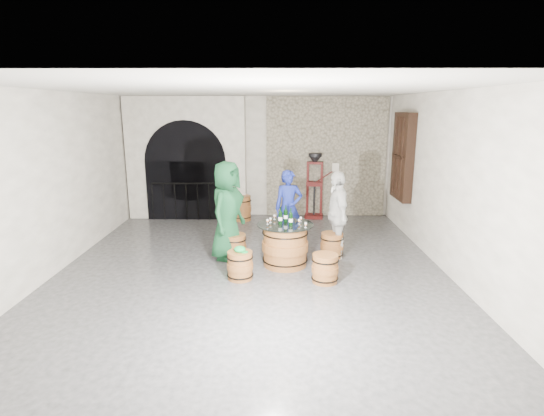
{
  "coord_description": "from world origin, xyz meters",
  "views": [
    {
      "loc": [
        0.42,
        -7.44,
        2.9
      ],
      "look_at": [
        0.37,
        0.37,
        1.05
      ],
      "focal_mm": 28.0,
      "sensor_mm": 36.0,
      "label": 1
    }
  ],
  "objects_px": {
    "barrel_stool_near_left": "(240,265)",
    "wine_bottle_right": "(286,215)",
    "barrel_stool_right": "(332,245)",
    "barrel_table": "(285,245)",
    "barrel_stool_far": "(288,236)",
    "person_blue": "(289,208)",
    "person_green": "(227,211)",
    "barrel_stool_near_right": "(325,268)",
    "wine_bottle_left": "(280,217)",
    "barrel_stool_left": "(235,247)",
    "wine_bottle_center": "(291,219)",
    "corking_press": "(315,181)",
    "person_white": "(337,215)",
    "side_barrel": "(242,208)"
  },
  "relations": [
    {
      "from": "barrel_stool_near_left",
      "to": "wine_bottle_right",
      "type": "bearing_deg",
      "value": 45.13
    },
    {
      "from": "barrel_stool_right",
      "to": "barrel_stool_near_left",
      "type": "xyz_separation_m",
      "value": [
        -1.73,
        -1.1,
        0.0
      ]
    },
    {
      "from": "barrel_table",
      "to": "barrel_stool_far",
      "type": "bearing_deg",
      "value": 85.41
    },
    {
      "from": "barrel_stool_far",
      "to": "person_blue",
      "type": "bearing_deg",
      "value": 85.41
    },
    {
      "from": "person_green",
      "to": "barrel_stool_near_right",
      "type": "bearing_deg",
      "value": -102.18
    },
    {
      "from": "barrel_stool_far",
      "to": "barrel_stool_right",
      "type": "xyz_separation_m",
      "value": [
        0.86,
        -0.59,
        0.0
      ]
    },
    {
      "from": "barrel_stool_right",
      "to": "person_blue",
      "type": "bearing_deg",
      "value": 136.03
    },
    {
      "from": "person_blue",
      "to": "person_green",
      "type": "bearing_deg",
      "value": -149.3
    },
    {
      "from": "barrel_stool_near_right",
      "to": "wine_bottle_left",
      "type": "xyz_separation_m",
      "value": [
        -0.75,
        0.79,
        0.69
      ]
    },
    {
      "from": "person_green",
      "to": "barrel_stool_left",
      "type": "bearing_deg",
      "value": -87.69
    },
    {
      "from": "barrel_stool_right",
      "to": "barrel_stool_near_left",
      "type": "distance_m",
      "value": 2.05
    },
    {
      "from": "barrel_stool_far",
      "to": "wine_bottle_center",
      "type": "bearing_deg",
      "value": -89.26
    },
    {
      "from": "person_green",
      "to": "wine_bottle_right",
      "type": "bearing_deg",
      "value": -80.72
    },
    {
      "from": "barrel_stool_far",
      "to": "barrel_stool_right",
      "type": "bearing_deg",
      "value": -34.78
    },
    {
      "from": "barrel_stool_near_right",
      "to": "corking_press",
      "type": "relative_size",
      "value": 0.29
    },
    {
      "from": "wine_bottle_right",
      "to": "corking_press",
      "type": "xyz_separation_m",
      "value": [
        0.85,
        3.4,
        0.07
      ]
    },
    {
      "from": "barrel_stool_left",
      "to": "barrel_stool_near_left",
      "type": "xyz_separation_m",
      "value": [
        0.18,
        -1.01,
        0.0
      ]
    },
    {
      "from": "barrel_stool_left",
      "to": "wine_bottle_center",
      "type": "distance_m",
      "value": 1.35
    },
    {
      "from": "barrel_table",
      "to": "barrel_stool_left",
      "type": "xyz_separation_m",
      "value": [
        -0.98,
        0.34,
        -0.15
      ]
    },
    {
      "from": "barrel_table",
      "to": "person_green",
      "type": "xyz_separation_m",
      "value": [
        -1.11,
        0.39,
        0.56
      ]
    },
    {
      "from": "person_blue",
      "to": "corking_press",
      "type": "height_order",
      "value": "corking_press"
    },
    {
      "from": "person_green",
      "to": "person_blue",
      "type": "relative_size",
      "value": 1.18
    },
    {
      "from": "person_blue",
      "to": "person_white",
      "type": "bearing_deg",
      "value": -44.4
    },
    {
      "from": "barrel_table",
      "to": "corking_press",
      "type": "relative_size",
      "value": 0.6
    },
    {
      "from": "barrel_stool_near_left",
      "to": "side_barrel",
      "type": "xyz_separation_m",
      "value": [
        -0.26,
        3.95,
        0.08
      ]
    },
    {
      "from": "barrel_stool_near_right",
      "to": "wine_bottle_center",
      "type": "relative_size",
      "value": 1.53
    },
    {
      "from": "barrel_stool_far",
      "to": "corking_press",
      "type": "distance_m",
      "value": 2.74
    },
    {
      "from": "person_blue",
      "to": "person_white",
      "type": "height_order",
      "value": "person_white"
    },
    {
      "from": "person_white",
      "to": "wine_bottle_left",
      "type": "xyz_separation_m",
      "value": [
        -1.11,
        -0.48,
        0.07
      ]
    },
    {
      "from": "barrel_stool_right",
      "to": "side_barrel",
      "type": "distance_m",
      "value": 3.47
    },
    {
      "from": "person_green",
      "to": "corking_press",
      "type": "distance_m",
      "value": 3.73
    },
    {
      "from": "barrel_stool_far",
      "to": "person_white",
      "type": "relative_size",
      "value": 0.29
    },
    {
      "from": "barrel_stool_left",
      "to": "person_green",
      "type": "distance_m",
      "value": 0.73
    },
    {
      "from": "person_green",
      "to": "person_white",
      "type": "xyz_separation_m",
      "value": [
        2.14,
        0.09,
        -0.1
      ]
    },
    {
      "from": "barrel_stool_left",
      "to": "side_barrel",
      "type": "distance_m",
      "value": 2.94
    },
    {
      "from": "barrel_stool_left",
      "to": "barrel_stool_far",
      "type": "height_order",
      "value": "same"
    },
    {
      "from": "barrel_stool_right",
      "to": "person_white",
      "type": "xyz_separation_m",
      "value": [
        0.08,
        0.04,
        0.62
      ]
    },
    {
      "from": "barrel_table",
      "to": "wine_bottle_center",
      "type": "xyz_separation_m",
      "value": [
        0.1,
        -0.1,
        0.54
      ]
    },
    {
      "from": "wine_bottle_center",
      "to": "corking_press",
      "type": "height_order",
      "value": "corking_press"
    },
    {
      "from": "barrel_stool_left",
      "to": "wine_bottle_left",
      "type": "distance_m",
      "value": 1.18
    },
    {
      "from": "barrel_table",
      "to": "person_green",
      "type": "distance_m",
      "value": 1.31
    },
    {
      "from": "barrel_table",
      "to": "barrel_stool_far",
      "type": "xyz_separation_m",
      "value": [
        0.08,
        1.03,
        -0.15
      ]
    },
    {
      "from": "barrel_table",
      "to": "person_blue",
      "type": "xyz_separation_m",
      "value": [
        0.1,
        1.25,
        0.41
      ]
    },
    {
      "from": "person_white",
      "to": "side_barrel",
      "type": "height_order",
      "value": "person_white"
    },
    {
      "from": "barrel_stool_far",
      "to": "person_green",
      "type": "height_order",
      "value": "person_green"
    },
    {
      "from": "person_white",
      "to": "person_green",
      "type": "bearing_deg",
      "value": -93.64
    },
    {
      "from": "barrel_table",
      "to": "wine_bottle_right",
      "type": "height_order",
      "value": "wine_bottle_right"
    },
    {
      "from": "person_white",
      "to": "side_barrel",
      "type": "xyz_separation_m",
      "value": [
        -2.08,
        2.8,
        -0.54
      ]
    },
    {
      "from": "barrel_stool_near_right",
      "to": "wine_bottle_left",
      "type": "bearing_deg",
      "value": 133.45
    },
    {
      "from": "barrel_stool_far",
      "to": "person_green",
      "type": "bearing_deg",
      "value": -151.77
    }
  ]
}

